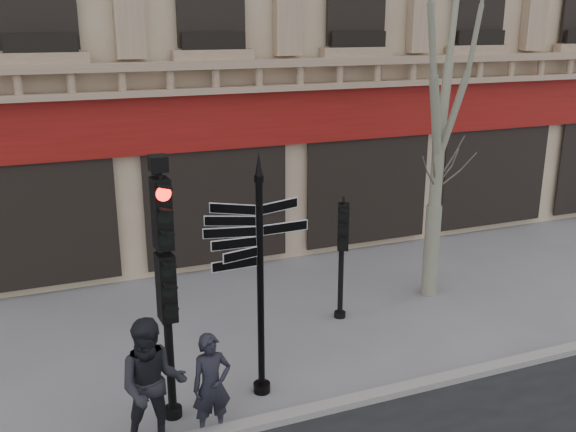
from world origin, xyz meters
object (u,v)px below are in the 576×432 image
(fingerpost, at_px, (260,237))
(pedestrian_b, at_px, (153,386))
(traffic_signal_secondary, at_px, (342,239))
(pedestrian_a, at_px, (212,386))
(plane_tree, at_px, (446,35))
(traffic_signal_main, at_px, (164,259))

(fingerpost, xyz_separation_m, pedestrian_b, (-1.85, -0.78, -1.67))
(traffic_signal_secondary, distance_m, pedestrian_a, 4.48)
(traffic_signal_secondary, xyz_separation_m, pedestrian_b, (-4.24, -2.77, -0.69))
(traffic_signal_secondary, relative_size, pedestrian_b, 1.22)
(plane_tree, relative_size, pedestrian_b, 3.98)
(traffic_signal_main, xyz_separation_m, pedestrian_b, (-0.37, -0.65, -1.56))
(fingerpost, xyz_separation_m, traffic_signal_secondary, (2.39, 1.99, -0.98))
(traffic_signal_main, height_order, traffic_signal_secondary, traffic_signal_main)
(pedestrian_a, bearing_deg, traffic_signal_secondary, 37.22)
(pedestrian_b, bearing_deg, pedestrian_a, 10.34)
(traffic_signal_secondary, bearing_deg, pedestrian_b, -121.90)
(fingerpost, distance_m, plane_tree, 5.95)
(fingerpost, xyz_separation_m, pedestrian_a, (-1.03, -0.78, -1.86))
(fingerpost, relative_size, pedestrian_b, 2.01)
(traffic_signal_main, bearing_deg, plane_tree, 17.67)
(pedestrian_a, bearing_deg, traffic_signal_main, 123.19)
(fingerpost, height_order, pedestrian_a, fingerpost)
(traffic_signal_secondary, distance_m, pedestrian_b, 5.11)
(traffic_signal_main, xyz_separation_m, pedestrian_a, (0.45, -0.65, -1.75))
(fingerpost, xyz_separation_m, plane_tree, (4.70, 2.29, 2.84))
(plane_tree, bearing_deg, pedestrian_b, -154.94)
(plane_tree, xyz_separation_m, pedestrian_a, (-5.73, -3.06, -4.70))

